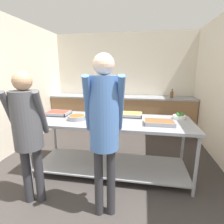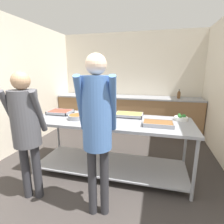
{
  "view_description": "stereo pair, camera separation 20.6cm",
  "coord_description": "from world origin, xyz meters",
  "views": [
    {
      "loc": [
        0.58,
        -1.07,
        1.63
      ],
      "look_at": [
        0.11,
        1.58,
        0.99
      ],
      "focal_mm": 28.0,
      "sensor_mm": 36.0,
      "label": 1
    },
    {
      "loc": [
        0.79,
        -1.03,
        1.63
      ],
      "look_at": [
        0.11,
        1.58,
        0.99
      ],
      "focal_mm": 28.0,
      "sensor_mm": 36.0,
      "label": 2
    }
  ],
  "objects": [
    {
      "name": "serving_counter",
      "position": [
        0.11,
        1.48,
        0.6
      ],
      "size": [
        2.46,
        0.89,
        0.89
      ],
      "color": "gray",
      "rests_on": "ground_plane"
    },
    {
      "name": "plate_stack",
      "position": [
        -0.03,
        1.43,
        0.9
      ],
      "size": [
        0.26,
        0.26,
        0.04
      ],
      "color": "white",
      "rests_on": "serving_counter"
    },
    {
      "name": "broccoli_bowl",
      "position": [
        1.17,
        1.73,
        0.92
      ],
      "size": [
        0.2,
        0.2,
        0.1
      ],
      "color": "silver",
      "rests_on": "serving_counter"
    },
    {
      "name": "serving_tray_roast",
      "position": [
        0.36,
        1.75,
        0.91
      ],
      "size": [
        0.45,
        0.29,
        0.05
      ],
      "color": "gray",
      "rests_on": "serving_counter"
    },
    {
      "name": "water_bottle",
      "position": [
        1.33,
        3.64,
        1.04
      ],
      "size": [
        0.08,
        0.08,
        0.23
      ],
      "color": "brown",
      "rests_on": "back_counter"
    },
    {
      "name": "sauce_pan",
      "position": [
        -0.4,
        1.39,
        0.92
      ],
      "size": [
        0.42,
        0.28,
        0.07
      ],
      "color": "gray",
      "rests_on": "serving_counter"
    },
    {
      "name": "serving_tray_vegetables",
      "position": [
        0.83,
        1.36,
        0.91
      ],
      "size": [
        0.41,
        0.27,
        0.05
      ],
      "color": "gray",
      "rests_on": "serving_counter"
    },
    {
      "name": "back_counter",
      "position": [
        -0.0,
        3.66,
        0.47
      ],
      "size": [
        3.85,
        0.65,
        0.94
      ],
      "color": "olive",
      "rests_on": "ground_plane"
    },
    {
      "name": "serving_tray_greens",
      "position": [
        -0.84,
        1.64,
        0.91
      ],
      "size": [
        0.39,
        0.31,
        0.05
      ],
      "color": "gray",
      "rests_on": "serving_counter"
    },
    {
      "name": "wall_left",
      "position": [
        -1.98,
        2.02,
        1.32
      ],
      "size": [
        0.06,
        4.15,
        2.65
      ],
      "color": "beige",
      "rests_on": "ground_plane"
    },
    {
      "name": "guest_serving_right",
      "position": [
        0.2,
        0.61,
        1.13
      ],
      "size": [
        0.46,
        0.41,
        1.79
      ],
      "color": "#2D2D33",
      "rests_on": "ground_plane"
    },
    {
      "name": "wall_rear",
      "position": [
        0.0,
        4.03,
        1.32
      ],
      "size": [
        4.01,
        0.06,
        2.65
      ],
      "color": "beige",
      "rests_on": "ground_plane"
    },
    {
      "name": "guest_serving_left",
      "position": [
        -0.72,
        0.65,
        1.01
      ],
      "size": [
        0.48,
        0.4,
        1.62
      ],
      "color": "#2D2D33",
      "rests_on": "ground_plane"
    }
  ]
}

